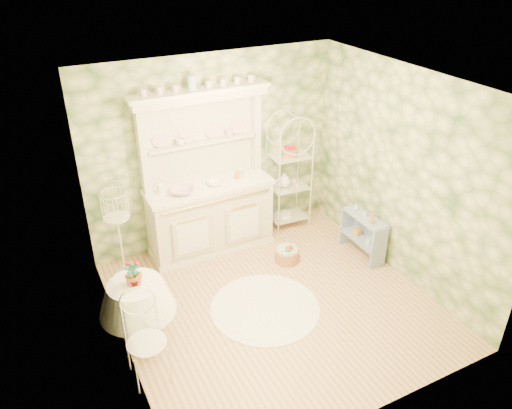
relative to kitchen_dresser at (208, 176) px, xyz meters
name	(u,v)px	position (x,y,z in m)	size (l,w,h in m)	color
floor	(274,304)	(0.20, -1.52, -1.15)	(3.60, 3.60, 0.00)	tan
ceiling	(279,87)	(0.20, -1.52, 1.56)	(3.60, 3.60, 0.00)	white
wall_left	(112,250)	(-1.60, -1.52, 0.21)	(3.60, 3.60, 0.00)	beige
wall_right	(403,176)	(2.00, -1.52, 0.21)	(3.60, 3.60, 0.00)	beige
wall_back	(213,152)	(0.20, 0.28, 0.21)	(3.60, 3.60, 0.00)	beige
wall_front	(383,303)	(0.20, -3.32, 0.21)	(3.60, 3.60, 0.00)	beige
kitchen_dresser	(208,176)	(0.00, 0.00, 0.00)	(1.87, 0.61, 2.29)	silver
bakers_rack	(289,167)	(1.30, 0.06, -0.18)	(0.60, 0.43, 1.94)	white
side_shelf	(363,235)	(1.81, -1.13, -0.82)	(0.28, 0.75, 0.65)	#8397BB
round_table	(138,308)	(-1.40, -1.30, -0.76)	(0.71, 0.71, 0.78)	white
cafe_chair	(147,344)	(-1.48, -1.93, -0.72)	(0.39, 0.39, 0.86)	white
birdcage_stand	(119,234)	(-1.29, -0.14, -0.47)	(0.32, 0.32, 1.34)	white
floor_basket	(287,254)	(0.79, -0.79, -1.04)	(0.33, 0.33, 0.22)	#AB704B
lace_rug	(265,308)	(0.06, -1.54, -1.14)	(1.33, 1.33, 0.01)	white
bowl_floral	(182,193)	(-0.41, -0.08, -0.13)	(0.31, 0.31, 0.08)	white
bowl_white	(215,185)	(0.07, -0.06, -0.13)	(0.21, 0.21, 0.07)	white
cup_left	(180,143)	(-0.30, 0.16, 0.47)	(0.11, 0.11, 0.09)	white
cup_right	(229,134)	(0.39, 0.16, 0.47)	(0.11, 0.11, 0.10)	white
potted_geranium	(133,277)	(-1.42, -1.35, -0.30)	(0.16, 0.11, 0.30)	#3F7238
bottle_amber	(372,219)	(1.77, -1.31, -0.46)	(0.06, 0.06, 0.16)	#BF7A2D
bottle_blue	(366,214)	(1.82, -1.12, -0.49)	(0.04, 0.04, 0.09)	#92BAD1
bottle_glass	(356,208)	(1.81, -0.93, -0.50)	(0.06, 0.06, 0.08)	silver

